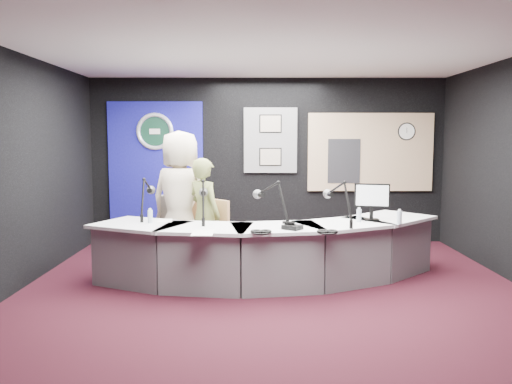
{
  "coord_description": "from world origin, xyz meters",
  "views": [
    {
      "loc": [
        -0.22,
        -5.76,
        1.8
      ],
      "look_at": [
        -0.2,
        0.8,
        1.1
      ],
      "focal_mm": 36.0,
      "sensor_mm": 36.0,
      "label": 1
    }
  ],
  "objects_px": {
    "armchair_right": "(205,237)",
    "person_man": "(181,199)",
    "person_woman": "(204,215)",
    "broadcast_desk": "(268,252)",
    "armchair_left": "(181,234)"
  },
  "relations": [
    {
      "from": "armchair_right",
      "to": "person_woman",
      "type": "xyz_separation_m",
      "value": [
        0.0,
        0.0,
        0.3
      ]
    },
    {
      "from": "armchair_right",
      "to": "person_man",
      "type": "relative_size",
      "value": 0.49
    },
    {
      "from": "person_man",
      "to": "person_woman",
      "type": "height_order",
      "value": "person_man"
    },
    {
      "from": "armchair_right",
      "to": "person_woman",
      "type": "relative_size",
      "value": 0.61
    },
    {
      "from": "armchair_left",
      "to": "armchair_right",
      "type": "bearing_deg",
      "value": -14.3
    },
    {
      "from": "armchair_right",
      "to": "person_woman",
      "type": "bearing_deg",
      "value": 0.0
    },
    {
      "from": "person_woman",
      "to": "broadcast_desk",
      "type": "bearing_deg",
      "value": -164.37
    },
    {
      "from": "armchair_right",
      "to": "armchair_left",
      "type": "bearing_deg",
      "value": -169.94
    },
    {
      "from": "broadcast_desk",
      "to": "armchair_left",
      "type": "height_order",
      "value": "armchair_left"
    },
    {
      "from": "broadcast_desk",
      "to": "armchair_left",
      "type": "bearing_deg",
      "value": 148.55
    },
    {
      "from": "broadcast_desk",
      "to": "armchair_left",
      "type": "relative_size",
      "value": 4.86
    },
    {
      "from": "broadcast_desk",
      "to": "person_woman",
      "type": "relative_size",
      "value": 2.94
    },
    {
      "from": "person_woman",
      "to": "armchair_left",
      "type": "bearing_deg",
      "value": 8.45
    },
    {
      "from": "broadcast_desk",
      "to": "armchair_right",
      "type": "relative_size",
      "value": 4.83
    },
    {
      "from": "broadcast_desk",
      "to": "person_man",
      "type": "height_order",
      "value": "person_man"
    }
  ]
}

